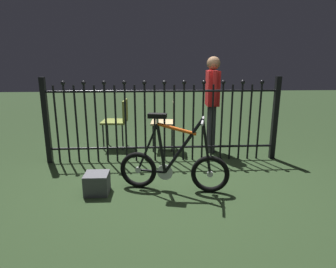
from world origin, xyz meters
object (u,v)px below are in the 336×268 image
Objects in this scene: person_visitor at (212,97)px; display_crate at (97,183)px; chair_tan at (167,120)px; bicycle at (173,166)px; chair_olive at (119,118)px.

display_crate is at bearing -137.14° from person_visitor.
chair_tan is at bearing 61.30° from display_crate.
bicycle is at bearing 2.92° from display_crate.
chair_tan is 3.08× the size of display_crate.
display_crate is at bearing -92.36° from chair_olive.
person_visitor is 5.71× the size of display_crate.
chair_olive is at bearing 169.87° from chair_tan.
person_visitor is (0.69, -0.14, 0.37)m from chair_tan.
chair_olive is 3.09× the size of display_crate.
bicycle reaches higher than chair_tan.
person_visitor reaches higher than bicycle.
bicycle is 1.55m from chair_tan.
chair_olive is at bearing 114.93° from bicycle.
person_visitor is at bearing -10.67° from chair_olive.
person_visitor is at bearing -11.29° from chair_tan.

